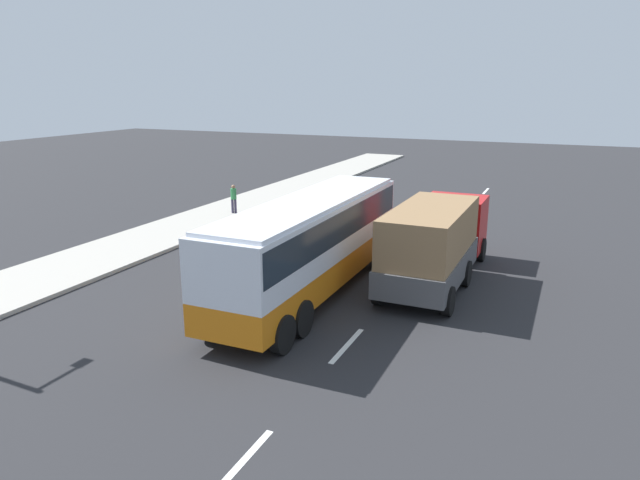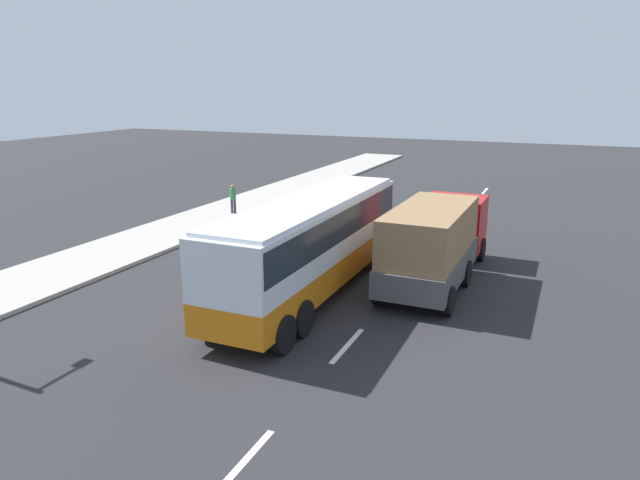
# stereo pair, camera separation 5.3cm
# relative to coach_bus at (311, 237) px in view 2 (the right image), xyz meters

# --- Properties ---
(ground_plane) EXTENTS (120.00, 120.00, 0.00)m
(ground_plane) POSITION_rel_coach_bus_xyz_m (0.06, 0.48, -2.11)
(ground_plane) COLOR #28282B
(sidewalk_curb) EXTENTS (80.00, 4.00, 0.15)m
(sidewalk_curb) POSITION_rel_coach_bus_xyz_m (0.06, 10.01, -2.04)
(sidewalk_curb) COLOR #A8A399
(sidewalk_curb) RESTS_ON ground_plane
(lane_centreline) EXTENTS (39.96, 0.16, 0.01)m
(lane_centreline) POSITION_rel_coach_bus_xyz_m (5.62, -2.59, -2.11)
(lane_centreline) COLOR white
(lane_centreline) RESTS_ON ground_plane
(coach_bus) EXTENTS (11.13, 2.62, 3.41)m
(coach_bus) POSITION_rel_coach_bus_xyz_m (0.00, 0.00, 0.00)
(coach_bus) COLOR orange
(coach_bus) RESTS_ON ground_plane
(cargo_truck) EXTENTS (8.26, 2.65, 3.02)m
(cargo_truck) POSITION_rel_coach_bus_xyz_m (3.23, -3.59, -0.47)
(cargo_truck) COLOR red
(cargo_truck) RESTS_ON ground_plane
(car_red_compact) EXTENTS (4.36, 2.04, 1.50)m
(car_red_compact) POSITION_rel_coach_bus_xyz_m (11.08, 3.48, -1.32)
(car_red_compact) COLOR #B21919
(car_red_compact) RESTS_ON ground_plane
(pedestrian_near_curb) EXTENTS (0.32, 0.32, 1.59)m
(pedestrian_near_curb) POSITION_rel_coach_bus_xyz_m (9.70, 9.25, -1.05)
(pedestrian_near_curb) COLOR #38334C
(pedestrian_near_curb) RESTS_ON sidewalk_curb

